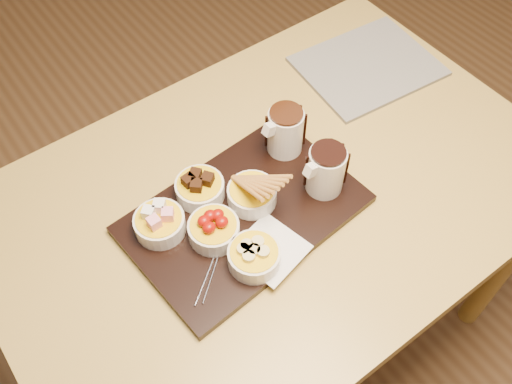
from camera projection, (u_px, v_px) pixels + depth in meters
ground at (270, 329)px, 1.81m from camera, size 5.00×5.00×0.00m
dining_table at (276, 215)px, 1.28m from camera, size 1.20×0.80×0.75m
serving_board at (244, 214)px, 1.15m from camera, size 0.48×0.34×0.02m
napkin at (270, 249)px, 1.09m from camera, size 0.14×0.14×0.00m
bowl_marshmallows at (160, 224)px, 1.10m from camera, size 0.10×0.10×0.04m
bowl_cake at (200, 189)px, 1.15m from camera, size 0.10×0.10×0.04m
bowl_strawberries at (214, 230)px, 1.09m from camera, size 0.10×0.10×0.04m
bowl_biscotti at (252, 195)px, 1.14m from camera, size 0.10×0.10×0.04m
bowl_bananas at (254, 257)px, 1.06m from camera, size 0.10×0.10×0.04m
pitcher_dark_chocolate at (326, 171)px, 1.14m from camera, size 0.08×0.08×0.10m
pitcher_milk_chocolate at (285, 132)px, 1.20m from camera, size 0.08×0.08×0.10m
fondue_skewers at (218, 246)px, 1.09m from camera, size 0.18×0.23×0.01m
newspaper at (368, 66)px, 1.41m from camera, size 0.34×0.29×0.01m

